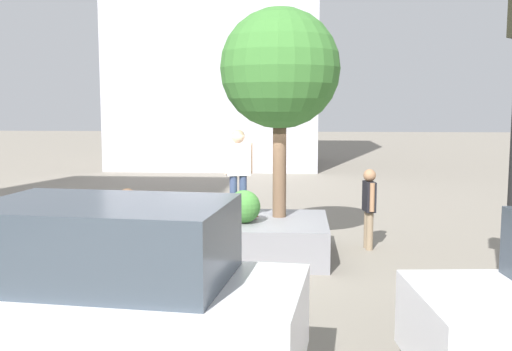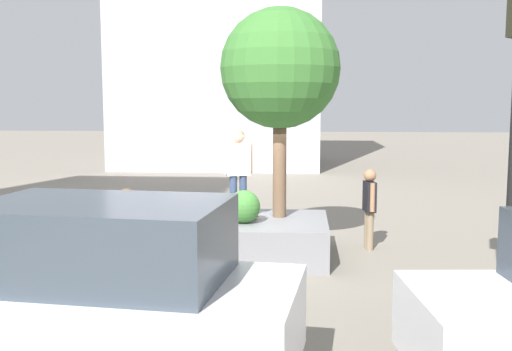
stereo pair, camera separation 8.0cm
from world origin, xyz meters
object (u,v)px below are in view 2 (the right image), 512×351
skateboarder (238,166)px  bystander_watching (128,232)px  planter_ledge (256,238)px  skateboard (238,217)px  plaza_tree (280,70)px  police_car (90,298)px  passerby_with_bag (369,203)px

skateboarder → bystander_watching: bearing=56.0°
planter_ledge → skateboard: skateboard is taller
plaza_tree → bystander_watching: bearing=48.7°
plaza_tree → bystander_watching: plaza_tree is taller
planter_ledge → bystander_watching: 3.13m
planter_ledge → skateboarder: bearing=6.3°
police_car → bystander_watching: police_car is taller
bystander_watching → skateboarder: bearing=-124.0°
plaza_tree → police_car: plaza_tree is taller
plaza_tree → skateboarder: 2.14m
plaza_tree → skateboarder: size_ratio=2.44×
planter_ledge → skateboarder: size_ratio=1.65×
passerby_with_bag → bystander_watching: size_ratio=1.00×
planter_ledge → passerby_with_bag: passerby_with_bag is taller
planter_ledge → plaza_tree: size_ratio=0.68×
skateboard → police_car: police_car is taller
plaza_tree → planter_ledge: bearing=36.7°
planter_ledge → police_car: police_car is taller
planter_ledge → skateboard: bearing=6.3°
police_car → skateboard: bearing=-98.7°
plaza_tree → police_car: 7.06m
plaza_tree → passerby_with_bag: 3.42m
skateboarder → police_car: (0.90, 5.90, -0.79)m
planter_ledge → bystander_watching: bearing=50.9°
skateboard → passerby_with_bag: bearing=-161.9°
passerby_with_bag → bystander_watching: (4.30, 3.23, -0.00)m
plaza_tree → passerby_with_bag: size_ratio=2.46×
planter_ledge → police_car: bearing=78.0°
planter_ledge → plaza_tree: plaza_tree is taller
passerby_with_bag → bystander_watching: bearing=36.9°
passerby_with_bag → skateboarder: bearing=18.1°
police_car → passerby_with_bag: size_ratio=2.69×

